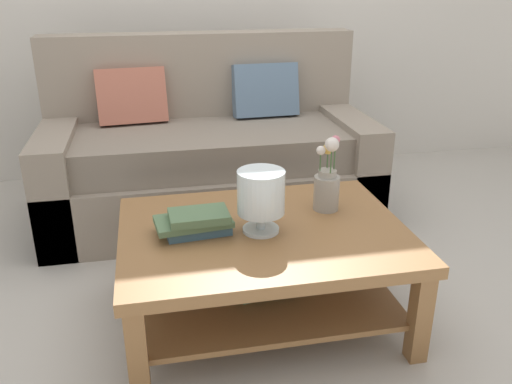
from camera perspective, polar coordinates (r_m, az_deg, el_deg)
name	(u,v)px	position (r m, az deg, el deg)	size (l,w,h in m)	color
ground_plane	(257,270)	(2.74, 0.11, -8.34)	(10.00, 10.00, 0.00)	#B7B2A8
couch	(208,156)	(3.26, -5.09, 3.84)	(1.91, 0.90, 1.06)	gray
coffee_table	(263,254)	(2.24, 0.78, -6.62)	(1.16, 0.87, 0.43)	olive
book_stack_main	(196,222)	(2.14, -6.37, -3.21)	(0.31, 0.20, 0.10)	#3D6075
glass_hurricane_vase	(261,194)	(2.09, 0.54, -0.27)	(0.19, 0.19, 0.26)	silver
flower_pitcher	(327,183)	(2.33, 7.58, 0.91)	(0.11, 0.12, 0.34)	#9E998E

